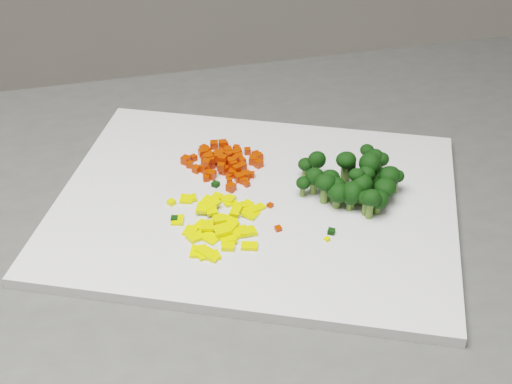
{
  "coord_description": "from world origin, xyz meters",
  "views": [
    {
      "loc": [
        -0.03,
        -0.26,
        1.38
      ],
      "look_at": [
        -0.02,
        0.36,
        0.92
      ],
      "focal_mm": 50.0,
      "sensor_mm": 36.0,
      "label": 1
    }
  ],
  "objects_px": {
    "pepper_pile": "(216,217)",
    "cutting_board": "(256,204)",
    "carrot_pile": "(223,159)",
    "broccoli_pile": "(352,171)"
  },
  "relations": [
    {
      "from": "pepper_pile",
      "to": "cutting_board",
      "type": "bearing_deg",
      "value": 44.25
    },
    {
      "from": "carrot_pile",
      "to": "pepper_pile",
      "type": "relative_size",
      "value": 0.86
    },
    {
      "from": "pepper_pile",
      "to": "carrot_pile",
      "type": "bearing_deg",
      "value": 87.37
    },
    {
      "from": "carrot_pile",
      "to": "pepper_pile",
      "type": "distance_m",
      "value": 0.1
    },
    {
      "from": "pepper_pile",
      "to": "broccoli_pile",
      "type": "bearing_deg",
      "value": 20.5
    },
    {
      "from": "cutting_board",
      "to": "pepper_pile",
      "type": "bearing_deg",
      "value": -135.75
    },
    {
      "from": "cutting_board",
      "to": "broccoli_pile",
      "type": "xyz_separation_m",
      "value": [
        0.11,
        0.01,
        0.03
      ]
    },
    {
      "from": "cutting_board",
      "to": "pepper_pile",
      "type": "height_order",
      "value": "pepper_pile"
    },
    {
      "from": "cutting_board",
      "to": "pepper_pile",
      "type": "relative_size",
      "value": 3.88
    },
    {
      "from": "carrot_pile",
      "to": "broccoli_pile",
      "type": "height_order",
      "value": "broccoli_pile"
    }
  ]
}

